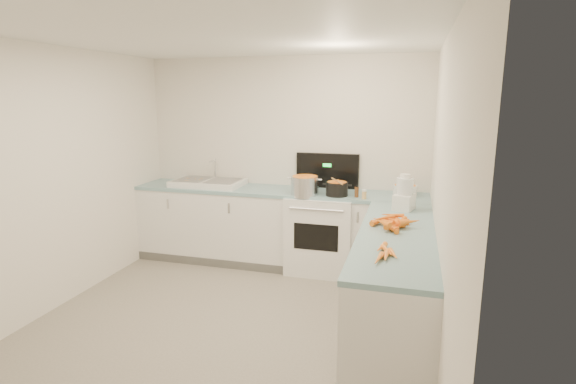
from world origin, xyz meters
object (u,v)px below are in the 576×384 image
(stove, at_px, (322,231))
(extract_bottle, at_px, (357,192))
(food_processor, at_px, (404,195))
(mixing_bowl, at_px, (405,191))
(spice_jar, at_px, (364,195))
(black_pot, at_px, (337,190))
(steel_pot, at_px, (305,186))
(sink, at_px, (208,183))

(stove, relative_size, extract_bottle, 11.91)
(stove, bearing_deg, food_processor, -32.19)
(stove, relative_size, mixing_bowl, 5.19)
(spice_jar, bearing_deg, extract_bottle, 143.73)
(stove, distance_m, black_pot, 0.58)
(steel_pot, distance_m, extract_bottle, 0.58)
(food_processor, bearing_deg, steel_pot, 159.14)
(black_pot, bearing_deg, extract_bottle, -4.26)
(mixing_bowl, relative_size, food_processor, 0.74)
(sink, relative_size, mixing_bowl, 3.28)
(food_processor, bearing_deg, stove, 147.81)
(extract_bottle, relative_size, food_processor, 0.32)
(spice_jar, bearing_deg, steel_pot, 176.10)
(stove, height_order, black_pot, stove)
(mixing_bowl, distance_m, food_processor, 0.65)
(steel_pot, bearing_deg, stove, 44.01)
(steel_pot, relative_size, mixing_bowl, 1.19)
(sink, bearing_deg, spice_jar, -6.63)
(food_processor, bearing_deg, mixing_bowl, 90.30)
(sink, distance_m, spice_jar, 1.97)
(extract_bottle, relative_size, spice_jar, 1.36)
(steel_pot, height_order, spice_jar, steel_pot)
(sink, xyz_separation_m, steel_pot, (1.28, -0.18, 0.06))
(black_pot, height_order, spice_jar, black_pot)
(sink, xyz_separation_m, mixing_bowl, (2.37, 0.05, 0.02))
(sink, height_order, spice_jar, sink)
(black_pot, relative_size, food_processor, 0.69)
(steel_pot, distance_m, food_processor, 1.18)
(mixing_bowl, xyz_separation_m, extract_bottle, (-0.51, -0.21, -0.00))
(black_pot, distance_m, spice_jar, 0.33)
(black_pot, relative_size, extract_bottle, 2.14)
(sink, xyz_separation_m, black_pot, (1.64, -0.14, 0.03))
(sink, distance_m, steel_pot, 1.29)
(extract_bottle, distance_m, food_processor, 0.68)
(sink, bearing_deg, black_pot, -5.01)
(steel_pot, bearing_deg, mixing_bowl, 11.87)
(stove, relative_size, sink, 1.58)
(sink, relative_size, black_pot, 3.52)
(mixing_bowl, bearing_deg, extract_bottle, -157.78)
(stove, distance_m, spice_jar, 0.74)
(sink, distance_m, black_pot, 1.65)
(mixing_bowl, bearing_deg, stove, -175.99)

